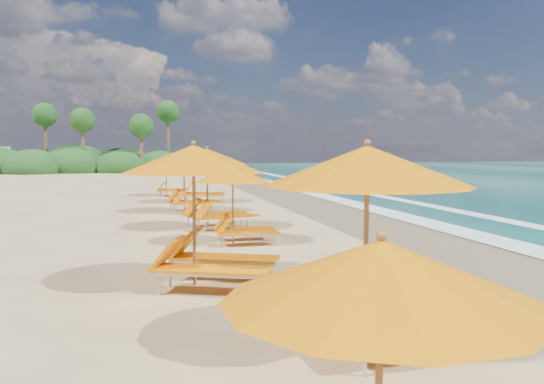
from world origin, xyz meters
TOP-DOWN VIEW (x-y plane):
  - ground at (0.00, 0.00)m, footprint 160.00×160.00m
  - wet_sand at (4.00, 0.00)m, footprint 4.00×160.00m
  - surf_foam at (6.70, 0.00)m, footprint 4.00×160.00m
  - station_0 at (-2.30, -13.14)m, footprint 2.45×2.35m
  - station_1 at (-0.95, -9.89)m, footprint 2.95×2.75m
  - station_2 at (-2.76, -6.26)m, footprint 3.47×3.43m
  - station_3 at (-1.38, -1.96)m, footprint 2.32×2.15m
  - station_4 at (-1.69, 0.93)m, footprint 3.22×3.11m
  - station_5 at (-2.08, 5.63)m, footprint 3.02×2.88m
  - station_6 at (-1.33, 9.48)m, footprint 3.00×2.84m
  - station_7 at (-2.49, 13.42)m, footprint 2.47×2.33m
  - treeline at (-9.94, 45.51)m, footprint 25.80×8.80m

SIDE VIEW (x-z plane):
  - ground at x=0.00m, z-range 0.00..0.00m
  - wet_sand at x=4.00m, z-range 0.00..0.01m
  - surf_foam at x=6.70m, z-range 0.02..0.03m
  - treeline at x=-9.94m, z-range -3.87..5.86m
  - station_0 at x=-2.30m, z-range 0.12..2.15m
  - station_3 at x=-1.38m, z-range 0.13..2.23m
  - station_7 at x=-2.49m, z-range 0.13..2.26m
  - station_5 at x=-2.08m, z-range 0.15..2.68m
  - station_6 at x=-1.33m, z-range 0.15..2.72m
  - station_4 at x=-1.69m, z-range 0.16..2.76m
  - station_1 at x=-0.95m, z-range 0.16..2.80m
  - station_2 at x=-2.76m, z-range 0.16..2.83m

